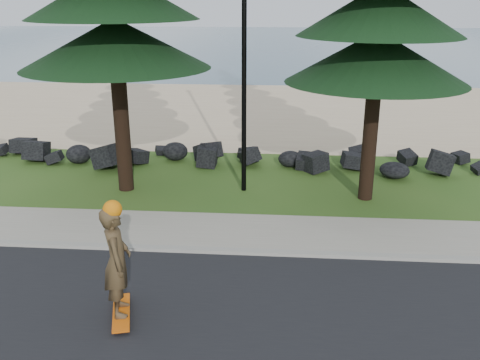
% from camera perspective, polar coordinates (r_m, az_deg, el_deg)
% --- Properties ---
extents(ground, '(160.00, 160.00, 0.00)m').
position_cam_1_polar(ground, '(12.95, -0.62, -6.02)').
color(ground, '#2F551A').
rests_on(ground, ground).
extents(road, '(160.00, 7.00, 0.02)m').
position_cam_1_polar(road, '(9.12, -3.27, -18.19)').
color(road, black).
rests_on(road, ground).
extents(kerb, '(160.00, 0.20, 0.10)m').
position_cam_1_polar(kerb, '(12.13, -1.00, -7.64)').
color(kerb, gray).
rests_on(kerb, ground).
extents(sidewalk, '(160.00, 2.00, 0.08)m').
position_cam_1_polar(sidewalk, '(13.12, -0.54, -5.49)').
color(sidewalk, gray).
rests_on(sidewalk, ground).
extents(beach_sand, '(160.00, 15.00, 0.01)m').
position_cam_1_polar(beach_sand, '(26.75, 2.16, 7.44)').
color(beach_sand, tan).
rests_on(beach_sand, ground).
extents(ocean, '(160.00, 58.00, 0.01)m').
position_cam_1_polar(ocean, '(62.90, 3.64, 14.36)').
color(ocean, '#3B5D71').
rests_on(ocean, ground).
extents(seawall_boulders, '(60.00, 2.40, 1.10)m').
position_cam_1_polar(seawall_boulders, '(18.15, 0.95, 1.58)').
color(seawall_boulders, black).
rests_on(seawall_boulders, ground).
extents(lamp_post, '(0.25, 0.14, 8.14)m').
position_cam_1_polar(lamp_post, '(14.95, 0.44, 13.94)').
color(lamp_post, black).
rests_on(lamp_post, ground).
extents(skateboarder, '(0.66, 1.25, 2.26)m').
position_cam_1_polar(skateboarder, '(9.64, -12.99, -8.50)').
color(skateboarder, '#D9590C').
rests_on(skateboarder, ground).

